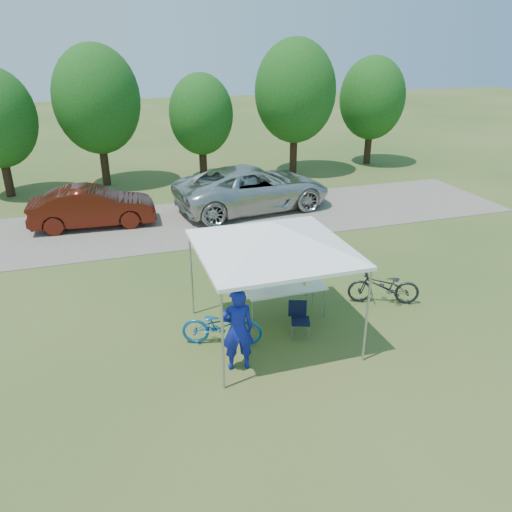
% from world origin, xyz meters
% --- Properties ---
extents(ground, '(100.00, 100.00, 0.00)m').
position_xyz_m(ground, '(0.00, 0.00, 0.00)').
color(ground, '#2D5119').
rests_on(ground, ground).
extents(gravel_strip, '(24.00, 5.00, 0.02)m').
position_xyz_m(gravel_strip, '(0.00, 8.00, 0.01)').
color(gravel_strip, gray).
rests_on(gravel_strip, ground).
extents(canopy, '(4.53, 4.53, 3.00)m').
position_xyz_m(canopy, '(0.00, 0.00, 2.65)').
color(canopy, '#A5A5AA').
rests_on(canopy, ground).
extents(treeline, '(24.89, 4.28, 6.30)m').
position_xyz_m(treeline, '(-0.29, 14.05, 3.53)').
color(treeline, '#382314').
rests_on(treeline, ground).
extents(folding_table, '(1.92, 0.80, 0.79)m').
position_xyz_m(folding_table, '(0.58, 0.72, 0.75)').
color(folding_table, white).
rests_on(folding_table, ground).
extents(folding_chair, '(0.52, 0.55, 0.80)m').
position_xyz_m(folding_chair, '(0.61, -0.13, 0.47)').
color(folding_chair, black).
rests_on(folding_chair, ground).
extents(cooler, '(0.49, 0.34, 0.36)m').
position_xyz_m(cooler, '(0.22, 0.72, 0.97)').
color(cooler, white).
rests_on(cooler, folding_table).
extents(ice_cream_cup, '(0.07, 0.07, 0.05)m').
position_xyz_m(ice_cream_cup, '(1.07, 0.67, 0.82)').
color(ice_cream_cup, gold).
rests_on(ice_cream_cup, folding_table).
extents(cyclist, '(0.70, 0.50, 1.81)m').
position_xyz_m(cyclist, '(-1.06, -0.94, 0.91)').
color(cyclist, '#121C97').
rests_on(cyclist, ground).
extents(bike_blue, '(1.87, 1.18, 0.93)m').
position_xyz_m(bike_blue, '(-1.15, 0.01, 0.46)').
color(bike_blue, '#11559B').
rests_on(bike_blue, ground).
extents(bike_dark, '(1.89, 1.25, 0.94)m').
position_xyz_m(bike_dark, '(3.20, 0.56, 0.47)').
color(bike_dark, black).
rests_on(bike_dark, ground).
extents(minivan, '(6.38, 3.55, 1.69)m').
position_xyz_m(minivan, '(2.33, 8.80, 0.86)').
color(minivan, beige).
rests_on(minivan, gravel_strip).
extents(sedan, '(4.37, 1.69, 1.42)m').
position_xyz_m(sedan, '(-3.65, 8.70, 0.73)').
color(sedan, '#4C160C').
rests_on(sedan, gravel_strip).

